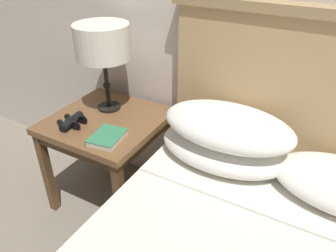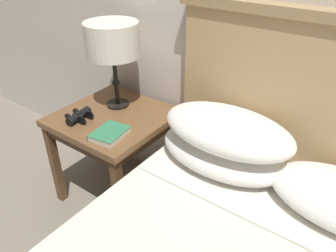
{
  "view_description": "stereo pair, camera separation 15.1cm",
  "coord_description": "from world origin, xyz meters",
  "px_view_note": "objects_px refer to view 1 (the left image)",
  "views": [
    {
      "loc": [
        0.35,
        -0.52,
        1.46
      ],
      "look_at": [
        -0.28,
        0.61,
        0.67
      ],
      "focal_mm": 35.0,
      "sensor_mm": 36.0,
      "label": 1
    },
    {
      "loc": [
        0.48,
        -0.44,
        1.46
      ],
      "look_at": [
        -0.28,
        0.61,
        0.67
      ],
      "focal_mm": 35.0,
      "sensor_mm": 36.0,
      "label": 2
    }
  ],
  "objects_px": {
    "nightstand": "(107,130)",
    "table_lamp": "(103,43)",
    "book_on_nightstand": "(107,137)",
    "binoculars_pair": "(72,121)"
  },
  "relations": [
    {
      "from": "nightstand",
      "to": "table_lamp",
      "type": "height_order",
      "value": "table_lamp"
    },
    {
      "from": "nightstand",
      "to": "book_on_nightstand",
      "type": "height_order",
      "value": "book_on_nightstand"
    },
    {
      "from": "nightstand",
      "to": "table_lamp",
      "type": "bearing_deg",
      "value": 119.36
    },
    {
      "from": "nightstand",
      "to": "binoculars_pair",
      "type": "bearing_deg",
      "value": -126.77
    },
    {
      "from": "book_on_nightstand",
      "to": "binoculars_pair",
      "type": "distance_m",
      "value": 0.25
    },
    {
      "from": "table_lamp",
      "to": "binoculars_pair",
      "type": "distance_m",
      "value": 0.43
    },
    {
      "from": "book_on_nightstand",
      "to": "binoculars_pair",
      "type": "bearing_deg",
      "value": 175.36
    },
    {
      "from": "table_lamp",
      "to": "binoculars_pair",
      "type": "relative_size",
      "value": 2.9
    },
    {
      "from": "nightstand",
      "to": "table_lamp",
      "type": "distance_m",
      "value": 0.47
    },
    {
      "from": "nightstand",
      "to": "table_lamp",
      "type": "relative_size",
      "value": 1.22
    }
  ]
}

